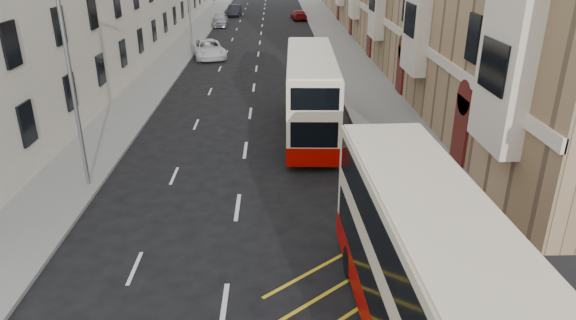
{
  "coord_description": "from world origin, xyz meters",
  "views": [
    {
      "loc": [
        1.5,
        -7.75,
        9.5
      ],
      "look_at": [
        1.95,
        9.11,
        2.35
      ],
      "focal_mm": 32.0,
      "sensor_mm": 36.0,
      "label": 1
    }
  ],
  "objects_px": {
    "double_decker_rear": "(311,94)",
    "car_dark": "(234,10)",
    "car_silver": "(220,20)",
    "car_red": "(299,15)",
    "double_decker_front": "(428,284)",
    "street_lamp_far": "(189,0)",
    "street_lamp_near": "(72,79)",
    "white_van": "(208,49)",
    "pedestrian_far": "(454,213)"
  },
  "relations": [
    {
      "from": "double_decker_rear",
      "to": "car_dark",
      "type": "distance_m",
      "value": 49.35
    },
    {
      "from": "car_silver",
      "to": "car_red",
      "type": "xyz_separation_m",
      "value": [
        10.01,
        5.61,
        -0.14
      ]
    },
    {
      "from": "double_decker_front",
      "to": "car_red",
      "type": "xyz_separation_m",
      "value": [
        -0.19,
        61.05,
        -1.57
      ]
    },
    {
      "from": "double_decker_front",
      "to": "car_dark",
      "type": "height_order",
      "value": "double_decker_front"
    },
    {
      "from": "street_lamp_far",
      "to": "car_red",
      "type": "relative_size",
      "value": 1.79
    },
    {
      "from": "street_lamp_near",
      "to": "car_silver",
      "type": "relative_size",
      "value": 1.72
    },
    {
      "from": "car_silver",
      "to": "car_red",
      "type": "bearing_deg",
      "value": 27.66
    },
    {
      "from": "street_lamp_far",
      "to": "double_decker_front",
      "type": "bearing_deg",
      "value": -74.16
    },
    {
      "from": "double_decker_front",
      "to": "car_silver",
      "type": "height_order",
      "value": "double_decker_front"
    },
    {
      "from": "double_decker_front",
      "to": "double_decker_rear",
      "type": "height_order",
      "value": "double_decker_front"
    },
    {
      "from": "white_van",
      "to": "car_dark",
      "type": "bearing_deg",
      "value": 74.28
    },
    {
      "from": "double_decker_front",
      "to": "street_lamp_far",
      "type": "bearing_deg",
      "value": 103.73
    },
    {
      "from": "car_red",
      "to": "white_van",
      "type": "bearing_deg",
      "value": 64.26
    },
    {
      "from": "white_van",
      "to": "double_decker_rear",
      "type": "bearing_deg",
      "value": -83.89
    },
    {
      "from": "street_lamp_near",
      "to": "double_decker_rear",
      "type": "distance_m",
      "value": 11.9
    },
    {
      "from": "car_dark",
      "to": "double_decker_rear",
      "type": "bearing_deg",
      "value": -79.74
    },
    {
      "from": "double_decker_rear",
      "to": "car_silver",
      "type": "bearing_deg",
      "value": 104.48
    },
    {
      "from": "white_van",
      "to": "car_silver",
      "type": "bearing_deg",
      "value": 77.32
    },
    {
      "from": "car_dark",
      "to": "street_lamp_far",
      "type": "bearing_deg",
      "value": -93.59
    },
    {
      "from": "street_lamp_near",
      "to": "car_red",
      "type": "distance_m",
      "value": 52.4
    },
    {
      "from": "street_lamp_near",
      "to": "car_red",
      "type": "height_order",
      "value": "street_lamp_near"
    },
    {
      "from": "street_lamp_far",
      "to": "double_decker_front",
      "type": "height_order",
      "value": "street_lamp_far"
    },
    {
      "from": "street_lamp_far",
      "to": "white_van",
      "type": "relative_size",
      "value": 1.43
    },
    {
      "from": "double_decker_rear",
      "to": "pedestrian_far",
      "type": "distance_m",
      "value": 11.62
    },
    {
      "from": "street_lamp_far",
      "to": "car_dark",
      "type": "bearing_deg",
      "value": 84.85
    },
    {
      "from": "street_lamp_far",
      "to": "double_decker_rear",
      "type": "bearing_deg",
      "value": -67.59
    },
    {
      "from": "double_decker_rear",
      "to": "street_lamp_far",
      "type": "bearing_deg",
      "value": 114.49
    },
    {
      "from": "car_red",
      "to": "double_decker_rear",
      "type": "bearing_deg",
      "value": 83.04
    },
    {
      "from": "double_decker_rear",
      "to": "pedestrian_far",
      "type": "bearing_deg",
      "value": -66.33
    },
    {
      "from": "double_decker_front",
      "to": "double_decker_rear",
      "type": "xyz_separation_m",
      "value": [
        -1.62,
        16.41,
        -0.04
      ]
    },
    {
      "from": "car_dark",
      "to": "double_decker_front",
      "type": "bearing_deg",
      "value": -80.51
    },
    {
      "from": "street_lamp_near",
      "to": "car_dark",
      "type": "bearing_deg",
      "value": 87.65
    },
    {
      "from": "pedestrian_far",
      "to": "car_dark",
      "type": "distance_m",
      "value": 60.64
    },
    {
      "from": "double_decker_front",
      "to": "double_decker_rear",
      "type": "distance_m",
      "value": 16.49
    },
    {
      "from": "pedestrian_far",
      "to": "street_lamp_near",
      "type": "bearing_deg",
      "value": -11.57
    },
    {
      "from": "white_van",
      "to": "street_lamp_near",
      "type": "bearing_deg",
      "value": -109.24
    },
    {
      "from": "double_decker_rear",
      "to": "car_silver",
      "type": "xyz_separation_m",
      "value": [
        -8.58,
        39.02,
        -1.39
      ]
    },
    {
      "from": "street_lamp_far",
      "to": "pedestrian_far",
      "type": "height_order",
      "value": "street_lamp_far"
    },
    {
      "from": "car_silver",
      "to": "car_red",
      "type": "relative_size",
      "value": 1.04
    },
    {
      "from": "street_lamp_far",
      "to": "street_lamp_near",
      "type": "bearing_deg",
      "value": -90.0
    },
    {
      "from": "street_lamp_near",
      "to": "double_decker_rear",
      "type": "bearing_deg",
      "value": 33.34
    },
    {
      "from": "street_lamp_far",
      "to": "pedestrian_far",
      "type": "relative_size",
      "value": 5.25
    },
    {
      "from": "white_van",
      "to": "street_lamp_far",
      "type": "bearing_deg",
      "value": 104.02
    },
    {
      "from": "double_decker_rear",
      "to": "car_silver",
      "type": "distance_m",
      "value": 39.98
    },
    {
      "from": "street_lamp_near",
      "to": "car_silver",
      "type": "distance_m",
      "value": 45.6
    },
    {
      "from": "street_lamp_far",
      "to": "car_dark",
      "type": "height_order",
      "value": "street_lamp_far"
    },
    {
      "from": "double_decker_rear",
      "to": "car_silver",
      "type": "relative_size",
      "value": 2.32
    },
    {
      "from": "white_van",
      "to": "car_dark",
      "type": "distance_m",
      "value": 28.65
    },
    {
      "from": "white_van",
      "to": "car_silver",
      "type": "height_order",
      "value": "car_silver"
    },
    {
      "from": "street_lamp_near",
      "to": "car_dark",
      "type": "xyz_separation_m",
      "value": [
        2.27,
        55.16,
        -3.87
      ]
    }
  ]
}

